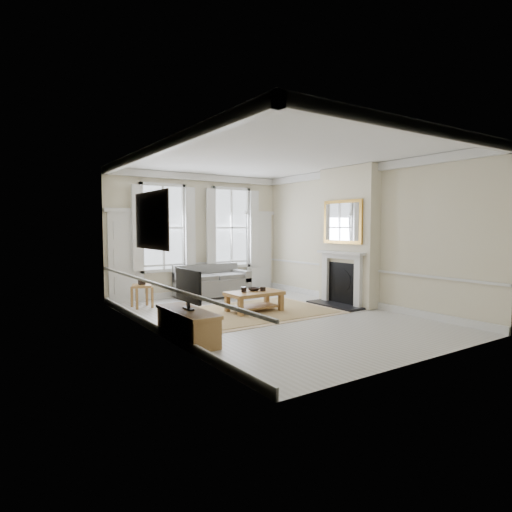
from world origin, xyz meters
TOP-DOWN VIEW (x-y plane):
  - floor at (0.00, 0.00)m, footprint 7.20×7.20m
  - ceiling at (0.00, 0.00)m, footprint 7.20×7.20m
  - back_wall at (0.00, 3.60)m, footprint 5.20×0.00m
  - left_wall at (-2.60, 0.00)m, footprint 0.00×7.20m
  - right_wall at (2.60, 0.00)m, footprint 0.00×7.20m
  - window_left at (-1.05, 3.55)m, footprint 1.26×0.20m
  - window_right at (1.05, 3.55)m, footprint 1.26×0.20m
  - door_left at (-2.05, 3.56)m, footprint 0.90×0.08m
  - door_right at (2.05, 3.56)m, footprint 0.90×0.08m
  - painting at (-2.56, 0.30)m, footprint 0.05×1.66m
  - chimney_breast at (2.43, 0.20)m, footprint 0.35×1.70m
  - hearth at (2.00, 0.20)m, footprint 0.55×1.50m
  - fireplace at (2.20, 0.20)m, footprint 0.21×1.45m
  - mirror at (2.21, 0.20)m, footprint 0.06×1.26m
  - sofa at (0.15, 3.11)m, footprint 1.97×0.96m
  - side_table at (-1.97, 2.65)m, footprint 0.58×0.58m
  - rug at (-0.03, 0.70)m, footprint 3.50×2.60m
  - coffee_table at (-0.03, 0.70)m, footprint 1.25×0.73m
  - ceramic_pot_a at (-0.28, 0.75)m, footprint 0.12×0.12m
  - ceramic_pot_b at (0.17, 0.65)m, footprint 0.13×0.13m
  - bowl at (0.02, 0.80)m, footprint 0.32×0.32m
  - tv_stand at (-2.34, -0.74)m, footprint 0.49×1.51m
  - tv at (-2.32, -0.74)m, footprint 0.08×0.90m

SIDE VIEW (x-z plane):
  - floor at x=0.00m, z-range 0.00..0.00m
  - rug at x=-0.03m, z-range 0.00..0.02m
  - hearth at x=2.00m, z-range 0.00..0.05m
  - tv_stand at x=-2.34m, z-range 0.00..0.54m
  - sofa at x=0.15m, z-range -0.07..0.81m
  - coffee_table at x=-0.03m, z-range 0.15..0.62m
  - side_table at x=-1.97m, z-range 0.17..0.72m
  - bowl at x=0.02m, z-range 0.47..0.53m
  - ceramic_pot_b at x=0.17m, z-range 0.47..0.56m
  - ceramic_pot_a at x=-0.28m, z-range 0.47..0.59m
  - fireplace at x=2.20m, z-range 0.07..1.40m
  - tv at x=-2.32m, z-range 0.59..1.27m
  - door_left at x=-2.05m, z-range 0.00..2.30m
  - door_right at x=2.05m, z-range 0.00..2.30m
  - back_wall at x=0.00m, z-range -0.90..4.30m
  - left_wall at x=-2.60m, z-range -1.90..5.30m
  - right_wall at x=2.60m, z-range -1.90..5.30m
  - chimney_breast at x=2.43m, z-range 0.01..3.39m
  - window_left at x=-1.05m, z-range 0.80..3.00m
  - window_right at x=1.05m, z-range 0.80..3.00m
  - painting at x=-2.56m, z-range 1.52..2.58m
  - mirror at x=2.21m, z-range 1.52..2.58m
  - ceiling at x=0.00m, z-range 3.40..3.40m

